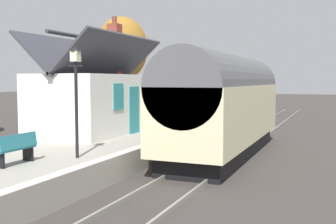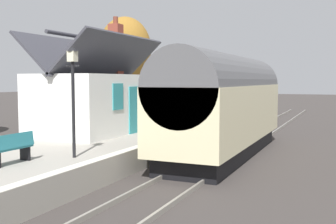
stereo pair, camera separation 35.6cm
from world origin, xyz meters
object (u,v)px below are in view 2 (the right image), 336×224
Objects in this scene: lamp_post_platform at (73,80)px; tree_far_left at (102,61)px; train at (225,104)px; bench_mid_platform at (12,147)px; station_building at (96,100)px; tree_far_right at (125,49)px; bench_near_building at (211,108)px; planter_edge_near at (173,111)px; bench_platform_end at (186,113)px; planter_under_sign at (193,115)px.

lamp_post_platform is 21.90m from tree_far_left.
train is 9.03m from bench_mid_platform.
station_building is 13.40m from tree_far_right.
bench_mid_platform is at bearing 154.11° from train.
tree_far_left is at bearing 48.91° from train.
bench_near_building is 0.42× the size of lamp_post_platform.
tree_far_right is at bearing 86.09° from bench_near_building.
bench_near_building is 2.70m from planter_edge_near.
bench_near_building is 4.79m from bench_platform_end.
bench_mid_platform is at bearing 179.89° from bench_near_building.
bench_mid_platform is at bearing -153.56° from tree_far_left.
tree_far_right is 1.18× the size of tree_far_left.
train is 1.35× the size of tree_far_right.
bench_near_building is (11.41, -1.86, -1.01)m from station_building.
station_building is 8.51× the size of planter_under_sign.
tree_far_right is at bearing 53.18° from bench_platform_end.
planter_under_sign is 1.05× the size of planter_edge_near.
bench_platform_end is 1.94× the size of planter_edge_near.
train reaches higher than bench_mid_platform.
tree_far_left reaches higher than bench_mid_platform.
station_building reaches higher than planter_under_sign.
planter_under_sign is (5.77, -2.57, -1.06)m from station_building.
train is 7.26m from lamp_post_platform.
planter_under_sign is at bearing 34.66° from train.
bench_near_building is 1.96× the size of planter_edge_near.
bench_near_building is 5.68m from planter_under_sign.
planter_under_sign is (4.61, 3.19, -0.96)m from train.
station_building is at bearing 164.62° from bench_platform_end.
station_building is at bearing -148.29° from tree_far_left.
tree_far_right is (1.97, 4.84, 4.52)m from planter_edge_near.
bench_platform_end is 0.17× the size of tree_far_right.
train is at bearing -145.34° from planter_under_sign.
planter_under_sign is (-0.85, -0.74, -0.05)m from bench_platform_end.
tree_far_right is at bearing 45.63° from train.
train is at bearing -134.37° from tree_far_right.
train is 15.14× the size of planter_edge_near.
tree_far_right is at bearing 67.83° from planter_edge_near.
bench_platform_end is at bearing -15.38° from station_building.
station_building is at bearing 14.79° from bench_mid_platform.
tree_far_right is at bearing 51.81° from planter_under_sign.
tree_far_right is (11.89, 5.22, 3.29)m from station_building.
train reaches higher than planter_under_sign.
bench_near_building is at bearing -101.05° from tree_far_left.
bench_near_building is 0.21× the size of tree_far_left.
bench_platform_end is 1.13m from planter_under_sign.
lamp_post_platform reaches higher than planter_edge_near.
train is 6.79m from bench_platform_end.
tree_far_left reaches higher than train.
bench_near_building is 1.01× the size of bench_platform_end.
planter_edge_near is (8.76, 6.13, -1.13)m from train.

